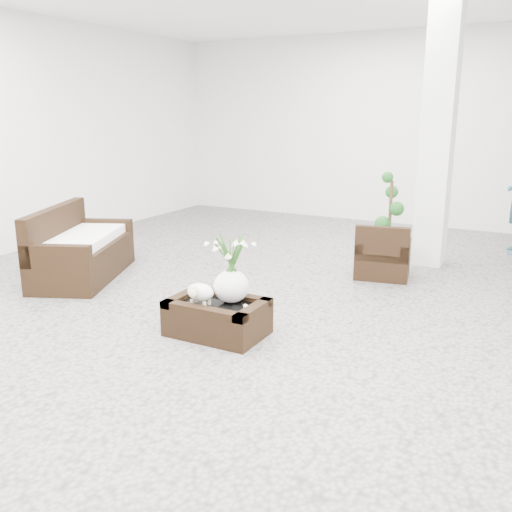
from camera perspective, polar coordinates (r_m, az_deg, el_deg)
The scene contains 9 objects.
ground at distance 6.09m, azimuth 0.45°, elevation -5.45°, with size 11.00×11.00×0.00m, color gray.
column at distance 8.01m, azimuth 18.02°, elevation 11.47°, with size 0.40×0.40×3.50m, color white.
coffee_table at distance 5.40m, azimuth -3.96°, elevation -6.40°, with size 0.90×0.60×0.31m, color black.
sheep_figurine at distance 5.29m, azimuth -5.69°, elevation -3.86°, with size 0.28×0.23×0.21m, color white.
planter_narcissus at distance 5.26m, azimuth -2.56°, elevation -0.57°, with size 0.44×0.44×0.80m, color white, non-canonical shape.
tealight at distance 5.21m, azimuth -1.06°, elevation -5.14°, with size 0.04×0.04×0.03m, color white.
armchair at distance 7.38m, azimuth 12.85°, elevation 0.63°, with size 0.66×0.64×0.71m, color black.
loveseat at distance 7.46m, azimuth -17.29°, elevation 1.27°, with size 1.70×0.82×0.91m, color black.
topiary at distance 7.54m, azimuth 13.44°, elevation 3.21°, with size 0.35×0.35×1.31m, color #164416, non-canonical shape.
Camera 1 is at (2.66, -5.07, 2.08)m, focal length 39.27 mm.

